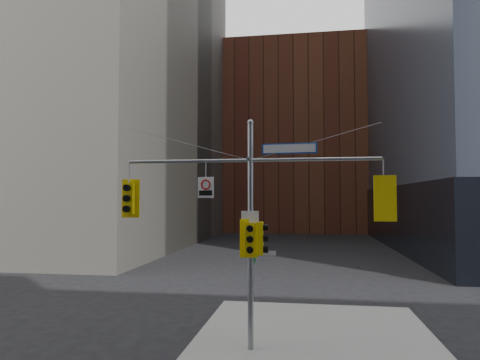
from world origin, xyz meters
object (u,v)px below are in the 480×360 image
(signal_assembly, at_px, (250,211))
(regulatory_sign_arm, at_px, (206,187))
(traffic_light_east_arm, at_px, (384,198))
(traffic_light_west_arm, at_px, (129,198))
(traffic_light_pole_front, at_px, (249,239))
(street_sign_blade, at_px, (289,149))
(traffic_light_pole_side, at_px, (261,238))

(signal_assembly, distance_m, regulatory_sign_arm, 1.62)
(signal_assembly, xyz_separation_m, traffic_light_east_arm, (4.03, 0.00, 0.38))
(traffic_light_west_arm, distance_m, traffic_light_east_arm, 8.06)
(traffic_light_pole_front, bearing_deg, street_sign_blade, 0.21)
(traffic_light_west_arm, xyz_separation_m, traffic_light_pole_side, (4.36, -0.00, -1.25))
(traffic_light_pole_side, bearing_deg, traffic_light_pole_front, 128.47)
(street_sign_blade, bearing_deg, traffic_light_pole_front, -163.00)
(signal_assembly, xyz_separation_m, street_sign_blade, (1.22, 0.00, 1.93))
(traffic_light_west_arm, height_order, street_sign_blade, street_sign_blade)
(traffic_light_east_arm, relative_size, regulatory_sign_arm, 2.04)
(signal_assembly, xyz_separation_m, traffic_light_pole_side, (0.32, 0.01, -0.87))
(traffic_light_pole_front, height_order, regulatory_sign_arm, regulatory_sign_arm)
(traffic_light_pole_side, relative_size, traffic_light_pole_front, 0.86)
(street_sign_blade, bearing_deg, traffic_light_east_arm, 4.42)
(traffic_light_east_arm, bearing_deg, traffic_light_west_arm, -1.56)
(signal_assembly, height_order, traffic_light_west_arm, signal_assembly)
(street_sign_blade, relative_size, regulatory_sign_arm, 2.58)
(signal_assembly, bearing_deg, traffic_light_west_arm, 179.81)
(regulatory_sign_arm, bearing_deg, traffic_light_east_arm, 7.89)
(traffic_light_pole_front, bearing_deg, traffic_light_pole_side, 28.08)
(signal_assembly, height_order, street_sign_blade, signal_assembly)
(traffic_light_pole_side, bearing_deg, signal_assembly, 89.59)
(traffic_light_west_arm, xyz_separation_m, street_sign_blade, (5.25, -0.01, 1.55))
(traffic_light_pole_front, distance_m, street_sign_blade, 3.05)
(traffic_light_pole_front, bearing_deg, traffic_light_east_arm, -8.51)
(traffic_light_west_arm, bearing_deg, traffic_light_pole_front, -6.25)
(traffic_light_pole_side, height_order, street_sign_blade, street_sign_blade)
(traffic_light_east_arm, bearing_deg, regulatory_sign_arm, -1.25)
(traffic_light_west_arm, xyz_separation_m, regulatory_sign_arm, (2.60, -0.03, 0.37))
(traffic_light_east_arm, relative_size, street_sign_blade, 0.79)
(traffic_light_east_arm, distance_m, street_sign_blade, 3.21)
(traffic_light_west_arm, relative_size, street_sign_blade, 0.74)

